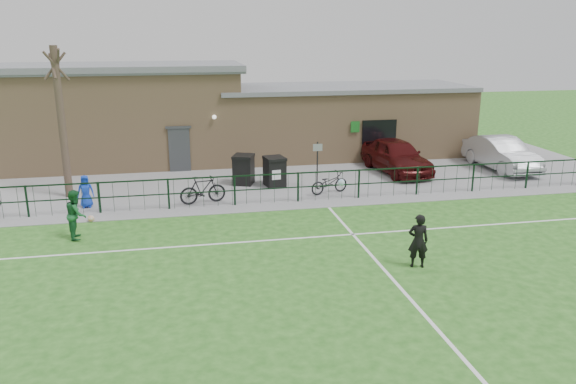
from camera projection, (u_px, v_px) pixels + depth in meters
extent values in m
plane|color=#255D1B|center=(326.00, 293.00, 14.49)|extent=(90.00, 90.00, 0.00)
cube|color=gray|center=(254.00, 170.00, 27.22)|extent=(34.00, 13.00, 0.02)
cube|color=white|center=(274.00, 205.00, 21.85)|extent=(28.00, 0.10, 0.01)
cube|color=white|center=(294.00, 238.00, 18.27)|extent=(28.00, 0.10, 0.01)
cube|color=white|center=(399.00, 286.00, 14.87)|extent=(0.10, 16.00, 0.01)
cube|color=black|center=(273.00, 188.00, 21.87)|extent=(28.00, 0.10, 1.20)
cylinder|color=#423228|center=(62.00, 124.00, 22.07)|extent=(0.30, 0.30, 6.00)
cube|color=black|center=(244.00, 170.00, 24.59)|extent=(1.07, 1.13, 1.22)
cube|color=black|center=(275.00, 172.00, 24.30)|extent=(0.92, 1.01, 1.19)
cylinder|color=black|center=(317.00, 165.00, 23.91)|extent=(0.07, 0.07, 2.00)
imported|color=#3F0B0B|center=(396.00, 156.00, 26.60)|extent=(2.39, 4.89, 1.61)
imported|color=#A7AAAF|center=(501.00, 154.00, 27.18)|extent=(1.76, 4.77, 1.56)
imported|color=black|center=(203.00, 190.00, 21.82)|extent=(1.89, 0.87, 1.09)
imported|color=black|center=(329.00, 183.00, 23.19)|extent=(1.81, 1.08, 0.90)
imported|color=#1439C1|center=(86.00, 191.00, 21.30)|extent=(0.64, 0.44, 1.25)
imported|color=black|center=(418.00, 241.00, 15.87)|extent=(0.65, 0.50, 1.58)
sphere|color=white|center=(341.00, 182.00, 18.10)|extent=(0.22, 0.22, 0.22)
imported|color=#1A5D2D|center=(76.00, 214.00, 18.13)|extent=(0.67, 0.83, 1.62)
sphere|color=silver|center=(91.00, 219.00, 19.85)|extent=(0.24, 0.24, 0.24)
cube|color=tan|center=(246.00, 125.00, 29.57)|extent=(24.00, 5.00, 3.50)
cube|color=tan|center=(119.00, 82.00, 27.76)|extent=(11.52, 5.00, 1.20)
cube|color=slate|center=(118.00, 67.00, 27.56)|extent=(12.02, 5.40, 0.28)
cube|color=slate|center=(343.00, 88.00, 30.05)|extent=(13.44, 5.30, 0.22)
cube|color=#383A3D|center=(180.00, 150.00, 26.72)|extent=(1.00, 0.08, 2.10)
cube|color=black|center=(379.00, 132.00, 28.44)|extent=(1.80, 0.08, 1.20)
cube|color=#19661E|center=(355.00, 127.00, 28.07)|extent=(0.45, 0.04, 0.55)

